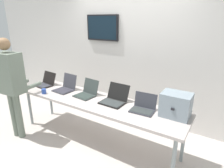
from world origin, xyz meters
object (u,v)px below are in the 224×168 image
Objects in this scene: laptop_station_4 at (143,107)px; coffee_mug at (44,91)px; laptop_station_3 at (114,99)px; workbench at (94,103)px; laptop_station_0 at (45,82)px; person at (11,80)px; equipment_box at (176,105)px; laptop_station_2 at (87,92)px; laptop_station_1 at (66,87)px.

coffee_mug is (-1.72, -0.32, -0.01)m from laptop_station_4.
laptop_station_3 is 0.49m from laptop_station_4.
laptop_station_4 reaches higher than workbench.
workbench is 34.89× the size of coffee_mug.
laptop_station_3 is at bearing 1.50° from laptop_station_0.
person reaches higher than coffee_mug.
laptop_station_0 is at bearing -178.50° from laptop_station_3.
equipment_box is at bearing 10.44° from laptop_station_4.
coffee_mug is at bearing -169.30° from laptop_station_4.
laptop_station_3 is (0.32, 0.10, 0.11)m from workbench.
equipment_box is 2.57m from person.
laptop_station_4 is 0.20× the size of person.
laptop_station_0 is at bearing 92.65° from person.
workbench is 8.15× the size of laptop_station_2.
laptop_station_4 is 1.75m from coffee_mug.
laptop_station_0 is 1.56m from laptop_station_3.
equipment_box is 2.48m from laptop_station_0.
equipment_box reaches higher than laptop_station_2.
coffee_mug reaches higher than workbench.
person reaches higher than laptop_station_3.
laptop_station_1 reaches higher than laptop_station_2.
laptop_station_3 is 4.48× the size of coffee_mug.
equipment_box is 1.11× the size of laptop_station_4.
laptop_station_0 is at bearing -178.54° from laptop_station_1.
workbench is 0.94m from coffee_mug.
laptop_station_2 is at bearing 25.31° from coffee_mug.
laptop_station_1 reaches higher than workbench.
laptop_station_3 is (0.53, 0.02, 0.00)m from laptop_station_2.
laptop_station_1 is 0.38m from coffee_mug.
laptop_station_0 is 0.72m from person.
laptop_station_4 is (0.49, -0.02, -0.01)m from laptop_station_3.
laptop_station_1 is (-0.70, 0.07, 0.11)m from workbench.
person reaches higher than workbench.
laptop_station_0 is 1.13× the size of laptop_station_4.
workbench is at bearing -2.67° from laptop_station_0.
laptop_station_2 reaches higher than coffee_mug.
workbench is 8.73× the size of laptop_station_4.
person is (-0.51, -0.69, 0.23)m from laptop_station_1.
person is 0.54m from coffee_mug.
equipment_box reaches higher than laptop_station_3.
person is at bearing -129.68° from coffee_mug.
laptop_station_0 is 1.05× the size of laptop_station_2.
person is (-1.21, -0.62, 0.34)m from workbench.
workbench is at bearing -19.79° from laptop_station_2.
laptop_station_0 is at bearing -179.00° from laptop_station_2.
laptop_station_1 is at bearing 53.82° from person.
laptop_station_4 is at bearing 0.11° from laptop_station_1.
laptop_station_1 is 1.00× the size of laptop_station_2.
workbench is 0.25m from laptop_station_2.
coffee_mug is at bearing -154.69° from laptop_station_2.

